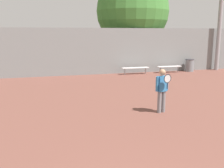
{
  "coord_description": "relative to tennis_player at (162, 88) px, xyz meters",
  "views": [
    {
      "loc": [
        -1.21,
        -1.99,
        2.83
      ],
      "look_at": [
        1.51,
        7.48,
        0.9
      ],
      "focal_mm": 42.0,
      "sensor_mm": 36.0,
      "label": 1
    }
  ],
  "objects": [
    {
      "name": "tennis_player",
      "position": [
        0.0,
        0.0,
        0.0
      ],
      "size": [
        0.53,
        0.46,
        1.58
      ],
      "rotation": [
        0.0,
        0.0,
        0.22
      ],
      "color": "slate",
      "rests_on": "ground_plane"
    },
    {
      "name": "back_fence",
      "position": [
        -3.01,
        9.3,
        0.68
      ],
      "size": [
        26.7,
        0.06,
        3.15
      ],
      "color": "gray",
      "rests_on": "ground_plane"
    },
    {
      "name": "bench_courtside_near",
      "position": [
        4.91,
        8.62,
        -0.47
      ],
      "size": [
        1.78,
        0.4,
        0.46
      ],
      "color": "white",
      "rests_on": "ground_plane"
    },
    {
      "name": "trash_bin",
      "position": [
        6.66,
        8.76,
        -0.44
      ],
      "size": [
        0.64,
        0.64,
        0.91
      ],
      "color": "gray",
      "rests_on": "ground_plane"
    },
    {
      "name": "bench_adjacent_court",
      "position": [
        2.3,
        8.62,
        -0.47
      ],
      "size": [
        1.91,
        0.4,
        0.46
      ],
      "color": "white",
      "rests_on": "ground_plane"
    },
    {
      "name": "tree_green_broad",
      "position": [
        3.25,
        11.9,
        3.61
      ],
      "size": [
        5.7,
        5.7,
        7.36
      ],
      "color": "brown",
      "rests_on": "ground_plane"
    }
  ]
}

